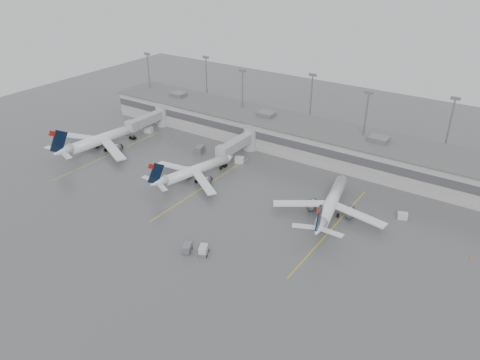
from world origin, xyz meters
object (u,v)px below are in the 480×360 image
Objects in this scene: jet_far_left at (102,139)px; baggage_tug at (203,251)px; jet_mid_left at (193,171)px; jet_mid_right at (331,203)px.

jet_far_left reaches higher than baggage_tug.
baggage_tug is (56.93, -24.10, -2.57)m from jet_far_left.
baggage_tug is at bearing -32.93° from jet_mid_left.
jet_far_left is at bearing 171.63° from jet_mid_right.
jet_mid_right is at bearing 37.03° from baggage_tug.
jet_mid_right is at bearing 9.53° from jet_far_left.
jet_far_left is 71.88m from jet_mid_right.
baggage_tug is (-14.83, -28.07, -2.22)m from jet_mid_right.
jet_mid_left is 0.92× the size of jet_mid_right.
jet_mid_right reaches higher than baggage_tug.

